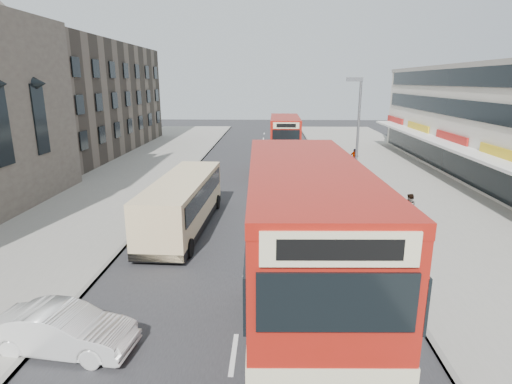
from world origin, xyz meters
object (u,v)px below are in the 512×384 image
(street_lamp, at_px, (357,132))
(bus_main, at_px, (304,271))
(pedestrian_near, at_px, (409,209))
(car_left_front, at_px, (63,330))
(car_right_c, at_px, (306,156))
(pedestrian_far, at_px, (354,157))
(cyclist, at_px, (309,180))
(car_right_a, at_px, (338,204))
(car_right_b, at_px, (325,181))
(coach, at_px, (183,202))
(bus_second, at_px, (285,146))

(street_lamp, distance_m, bus_main, 17.21)
(pedestrian_near, bearing_deg, car_left_front, -1.04)
(car_right_c, bearing_deg, pedestrian_far, 67.87)
(car_right_c, xyz_separation_m, cyclist, (-0.69, -10.91, 0.15))
(car_right_a, distance_m, cyclist, 5.87)
(car_right_b, relative_size, cyclist, 1.69)
(coach, distance_m, car_right_b, 13.03)
(bus_main, distance_m, car_left_front, 7.43)
(coach, relative_size, car_right_a, 2.06)
(pedestrian_near, xyz_separation_m, pedestrian_far, (0.25, 17.01, -0.11))
(car_right_a, relative_size, car_right_b, 1.24)
(car_right_b, xyz_separation_m, pedestrian_near, (3.52, -8.65, 0.49))
(car_right_b, xyz_separation_m, pedestrian_far, (3.76, 8.36, 0.38))
(car_right_b, distance_m, car_right_c, 9.92)
(car_left_front, xyz_separation_m, pedestrian_far, (14.09, 28.60, 0.22))
(pedestrian_near, relative_size, pedestrian_far, 1.14)
(car_right_b, height_order, pedestrian_far, pedestrian_far)
(coach, distance_m, car_right_a, 9.27)
(bus_second, relative_size, pedestrian_near, 4.96)
(coach, height_order, pedestrian_near, coach)
(pedestrian_near, distance_m, pedestrian_far, 17.01)
(bus_main, relative_size, car_left_front, 2.43)
(bus_main, height_order, car_right_a, bus_main)
(bus_second, xyz_separation_m, coach, (-5.96, -13.80, -0.99))
(car_right_c, xyz_separation_m, pedestrian_near, (4.18, -18.55, 0.35))
(cyclist, bearing_deg, car_left_front, -121.36)
(bus_second, height_order, pedestrian_near, bus_second)
(bus_main, distance_m, car_right_c, 30.83)
(car_right_b, bearing_deg, car_left_front, -33.26)
(car_right_a, height_order, cyclist, cyclist)
(pedestrian_near, bearing_deg, bus_main, 19.68)
(cyclist, bearing_deg, bus_second, 100.57)
(street_lamp, height_order, bus_second, street_lamp)
(car_right_a, bearing_deg, street_lamp, 154.13)
(car_left_front, distance_m, car_right_b, 22.72)
(pedestrian_far, relative_size, cyclist, 0.67)
(street_lamp, bearing_deg, pedestrian_near, -63.15)
(coach, relative_size, car_right_c, 2.51)
(car_right_b, distance_m, pedestrian_far, 9.18)
(pedestrian_near, bearing_deg, street_lamp, -104.12)
(bus_second, relative_size, car_right_c, 2.20)
(car_right_c, height_order, pedestrian_near, pedestrian_near)
(car_right_c, height_order, pedestrian_far, pedestrian_far)
(bus_main, bearing_deg, cyclist, -97.42)
(pedestrian_far, bearing_deg, car_right_b, -131.11)
(car_left_front, xyz_separation_m, car_right_a, (10.22, 13.49, 0.00))
(pedestrian_far, bearing_deg, street_lamp, -118.00)
(car_left_front, bearing_deg, bus_second, -9.60)
(bus_main, height_order, coach, bus_main)
(bus_second, bearing_deg, bus_main, 89.92)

